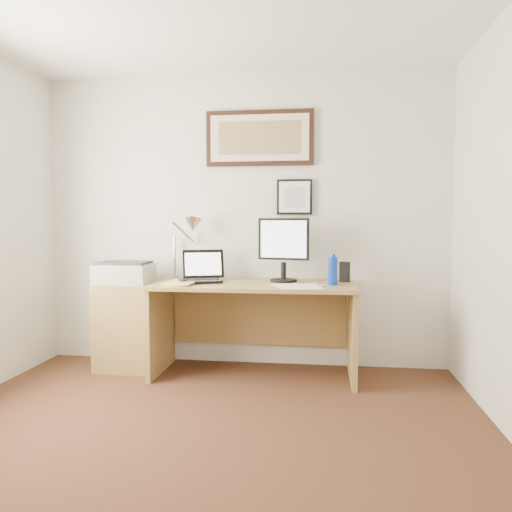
% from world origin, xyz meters
% --- Properties ---
extents(floor, '(4.00, 4.00, 0.00)m').
position_xyz_m(floor, '(0.00, 0.00, 0.00)').
color(floor, '#442518').
rests_on(floor, ground).
extents(wall_back, '(3.50, 0.02, 2.50)m').
position_xyz_m(wall_back, '(0.00, 2.00, 1.25)').
color(wall_back, silver).
rests_on(wall_back, ground).
extents(side_cabinet, '(0.50, 0.40, 0.73)m').
position_xyz_m(side_cabinet, '(-0.92, 1.68, 0.36)').
color(side_cabinet, olive).
rests_on(side_cabinet, floor).
extents(water_bottle, '(0.08, 0.08, 0.22)m').
position_xyz_m(water_bottle, '(0.77, 1.61, 0.86)').
color(water_bottle, '#0D31AB').
rests_on(water_bottle, desk).
extents(bottle_cap, '(0.04, 0.04, 0.02)m').
position_xyz_m(bottle_cap, '(0.77, 1.61, 0.98)').
color(bottle_cap, '#0D31AB').
rests_on(bottle_cap, water_bottle).
extents(speaker, '(0.09, 0.08, 0.16)m').
position_xyz_m(speaker, '(0.87, 1.82, 0.83)').
color(speaker, black).
rests_on(speaker, desk).
extents(paper_sheet_a, '(0.32, 0.37, 0.00)m').
position_xyz_m(paper_sheet_a, '(0.44, 1.48, 0.75)').
color(paper_sheet_a, white).
rests_on(paper_sheet_a, desk).
extents(paper_sheet_b, '(0.30, 0.37, 0.00)m').
position_xyz_m(paper_sheet_b, '(0.56, 1.46, 0.75)').
color(paper_sheet_b, white).
rests_on(paper_sheet_b, desk).
extents(sticky_pad, '(0.10, 0.10, 0.01)m').
position_xyz_m(sticky_pad, '(0.62, 1.48, 0.76)').
color(sticky_pad, '#F6FC77').
rests_on(sticky_pad, desk).
extents(marker_pen, '(0.14, 0.06, 0.02)m').
position_xyz_m(marker_pen, '(0.66, 1.47, 0.76)').
color(marker_pen, white).
rests_on(marker_pen, desk).
extents(book, '(0.25, 0.32, 0.02)m').
position_xyz_m(book, '(-0.52, 1.52, 0.76)').
color(book, '#DECD68').
rests_on(book, desk).
extents(desk, '(1.60, 0.70, 0.75)m').
position_xyz_m(desk, '(0.15, 1.72, 0.51)').
color(desk, olive).
rests_on(desk, floor).
extents(laptop, '(0.40, 0.40, 0.26)m').
position_xyz_m(laptop, '(-0.29, 1.67, 0.81)').
color(laptop, black).
rests_on(laptop, desk).
extents(lcd_monitor, '(0.42, 0.22, 0.52)m').
position_xyz_m(lcd_monitor, '(0.38, 1.75, 1.04)').
color(lcd_monitor, black).
rests_on(lcd_monitor, desk).
extents(printer, '(0.44, 0.34, 0.18)m').
position_xyz_m(printer, '(-0.94, 1.65, 0.82)').
color(printer, '#AAAAAD').
rests_on(printer, side_cabinet).
extents(desk_lamp, '(0.29, 0.27, 0.53)m').
position_xyz_m(desk_lamp, '(-0.41, 1.81, 1.19)').
color(desk_lamp, silver).
rests_on(desk_lamp, desk).
extents(picture_large, '(0.92, 0.04, 0.47)m').
position_xyz_m(picture_large, '(0.15, 1.97, 1.95)').
color(picture_large, black).
rests_on(picture_large, wall_back).
extents(picture_small, '(0.30, 0.03, 0.30)m').
position_xyz_m(picture_small, '(0.45, 1.97, 1.45)').
color(picture_small, black).
rests_on(picture_small, wall_back).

